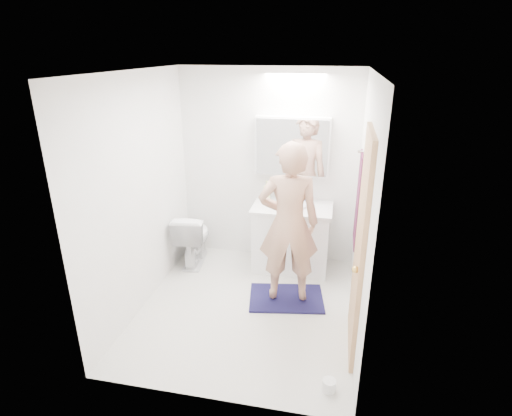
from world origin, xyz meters
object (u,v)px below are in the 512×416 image
(toilet, at_px, (193,237))
(soap_bottle_a, at_px, (267,191))
(vanity_cabinet, at_px, (291,239))
(soap_bottle_b, at_px, (283,193))
(person, at_px, (289,224))
(toothbrush_cup, at_px, (307,199))
(toilet_paper_roll, at_px, (329,385))
(medicine_cabinet, at_px, (292,146))

(toilet, distance_m, soap_bottle_a, 1.11)
(vanity_cabinet, distance_m, soap_bottle_b, 0.57)
(vanity_cabinet, relative_size, person, 0.52)
(toothbrush_cup, xyz_separation_m, toilet_paper_roll, (0.39, -2.10, -0.81))
(vanity_cabinet, distance_m, person, 0.89)
(medicine_cabinet, height_order, toilet, medicine_cabinet)
(toothbrush_cup, bearing_deg, toilet, -168.87)
(person, height_order, soap_bottle_a, person)
(vanity_cabinet, height_order, soap_bottle_a, soap_bottle_a)
(toilet, bearing_deg, person, 148.70)
(medicine_cabinet, bearing_deg, soap_bottle_b, -163.06)
(vanity_cabinet, height_order, person, person)
(toilet, distance_m, person, 1.53)
(medicine_cabinet, xyz_separation_m, toilet_paper_roll, (0.60, -2.15, -1.45))
(soap_bottle_a, height_order, toothbrush_cup, soap_bottle_a)
(medicine_cabinet, relative_size, soap_bottle_b, 4.63)
(medicine_cabinet, height_order, toilet_paper_roll, medicine_cabinet)
(medicine_cabinet, bearing_deg, toilet_paper_roll, -74.32)
(toilet, height_order, soap_bottle_a, soap_bottle_a)
(toothbrush_cup, bearing_deg, soap_bottle_a, -178.86)
(toilet, bearing_deg, vanity_cabinet, 179.39)
(medicine_cabinet, xyz_separation_m, soap_bottle_b, (-0.10, -0.03, -0.59))
(toilet, relative_size, toilet_paper_roll, 6.28)
(soap_bottle_a, distance_m, soap_bottle_b, 0.20)
(person, xyz_separation_m, soap_bottle_a, (-0.39, 0.87, 0.04))
(medicine_cabinet, relative_size, toilet, 1.27)
(person, bearing_deg, toilet, -34.79)
(soap_bottle_b, bearing_deg, soap_bottle_a, -171.26)
(vanity_cabinet, height_order, soap_bottle_b, soap_bottle_b)
(toilet_paper_roll, bearing_deg, medicine_cabinet, 105.68)
(soap_bottle_b, bearing_deg, toilet_paper_roll, -71.67)
(vanity_cabinet, bearing_deg, medicine_cabinet, 102.94)
(medicine_cabinet, height_order, soap_bottle_b, medicine_cabinet)
(vanity_cabinet, relative_size, soap_bottle_a, 3.60)
(medicine_cabinet, relative_size, person, 0.51)
(person, relative_size, toilet_paper_roll, 15.63)
(vanity_cabinet, relative_size, toilet_paper_roll, 8.18)
(soap_bottle_b, relative_size, toothbrush_cup, 2.03)
(vanity_cabinet, distance_m, soap_bottle_a, 0.67)
(toilet, relative_size, person, 0.40)
(person, distance_m, toothbrush_cup, 0.89)
(soap_bottle_b, height_order, toilet_paper_roll, soap_bottle_b)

